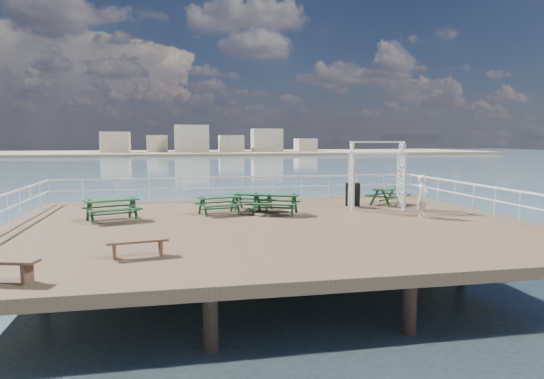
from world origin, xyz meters
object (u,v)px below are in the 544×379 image
(picnic_table_a, at_px, (112,205))
(picnic_table_b, at_px, (254,198))
(person, at_px, (423,196))
(picnic_table_d, at_px, (275,200))
(flat_bench_near, at_px, (138,244))
(picnic_table_c, at_px, (389,193))
(picnic_table_e, at_px, (219,201))
(trellis_arbor, at_px, (376,179))

(picnic_table_a, bearing_deg, picnic_table_b, -4.02)
(picnic_table_a, bearing_deg, person, -27.71)
(picnic_table_d, bearing_deg, flat_bench_near, -103.29)
(picnic_table_a, height_order, picnic_table_d, same)
(person, bearing_deg, picnic_table_d, 122.15)
(person, bearing_deg, picnic_table_a, 134.01)
(picnic_table_b, height_order, person, person)
(picnic_table_b, xyz_separation_m, picnic_table_c, (6.15, 0.43, 0.04))
(picnic_table_c, bearing_deg, picnic_table_e, 153.39)
(picnic_table_a, relative_size, trellis_arbor, 0.78)
(picnic_table_b, relative_size, picnic_table_d, 0.87)
(picnic_table_e, bearing_deg, picnic_table_a, 175.42)
(picnic_table_d, bearing_deg, picnic_table_a, -151.72)
(picnic_table_d, distance_m, person, 5.57)
(picnic_table_d, relative_size, trellis_arbor, 0.80)
(picnic_table_d, xyz_separation_m, trellis_arbor, (4.42, 0.52, 0.69))
(picnic_table_a, height_order, picnic_table_b, picnic_table_a)
(picnic_table_d, relative_size, person, 1.43)
(picnic_table_b, distance_m, picnic_table_c, 6.16)
(picnic_table_e, bearing_deg, picnic_table_c, -5.84)
(flat_bench_near, bearing_deg, picnic_table_c, 26.35)
(picnic_table_e, bearing_deg, picnic_table_d, -25.33)
(picnic_table_e, bearing_deg, picnic_table_b, 13.78)
(picnic_table_d, bearing_deg, picnic_table_c, 41.60)
(picnic_table_b, distance_m, picnic_table_d, 1.38)
(flat_bench_near, height_order, trellis_arbor, trellis_arbor)
(picnic_table_e, relative_size, flat_bench_near, 1.24)
(picnic_table_d, bearing_deg, picnic_table_b, 142.86)
(picnic_table_a, height_order, person, person)
(picnic_table_b, distance_m, picnic_table_e, 1.72)
(picnic_table_c, xyz_separation_m, picnic_table_e, (-7.65, -1.26, -0.03))
(picnic_table_d, height_order, person, person)
(flat_bench_near, distance_m, trellis_arbor, 11.32)
(flat_bench_near, bearing_deg, picnic_table_b, 49.95)
(picnic_table_e, relative_size, trellis_arbor, 0.67)
(picnic_table_a, bearing_deg, picnic_table_e, -9.53)
(picnic_table_c, height_order, trellis_arbor, trellis_arbor)
(trellis_arbor, bearing_deg, picnic_table_d, -161.28)
(trellis_arbor, bearing_deg, person, -58.80)
(picnic_table_c, bearing_deg, picnic_table_d, 160.66)
(picnic_table_a, xyz_separation_m, person, (11.29, -1.50, 0.22))
(picnic_table_c, relative_size, trellis_arbor, 0.78)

